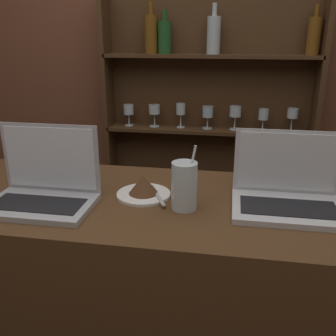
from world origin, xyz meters
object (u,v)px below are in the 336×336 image
laptop_near (44,186)px  cake_plate (144,188)px  laptop_far (287,192)px  water_glass (184,186)px

laptop_near → cake_plate: 0.32m
laptop_near → laptop_far: size_ratio=0.98×
laptop_near → cake_plate: laptop_near is taller
laptop_near → water_glass: laptop_near is taller
laptop_far → cake_plate: bearing=179.6°
laptop_far → laptop_near: bearing=-172.3°
laptop_far → water_glass: 0.32m
laptop_far → water_glass: (-0.31, -0.07, 0.03)m
laptop_far → water_glass: size_ratio=1.63×
laptop_near → laptop_far: bearing=7.7°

